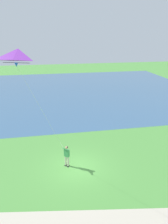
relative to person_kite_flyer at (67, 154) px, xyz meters
The scene contains 4 objects.
ground_plane 1.30m from the person_kite_flyer, 63.46° to the left, with size 120.00×120.00×0.00m, color #4C8E3D.
lake_water 24.50m from the person_kite_flyer, 168.96° to the left, with size 36.00×44.00×0.01m, color #385B7F.
person_kite_flyer is the anchor object (origin of this frame).
flying_kite 8.52m from the person_kite_flyer, 45.29° to the right, with size 3.01×3.31×7.34m.
Camera 1 is at (15.00, -2.26, 10.05)m, focal length 36.05 mm.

